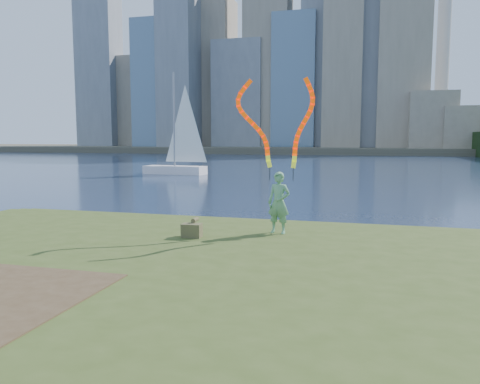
% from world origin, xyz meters
% --- Properties ---
extents(ground, '(320.00, 320.00, 0.00)m').
position_xyz_m(ground, '(0.00, 0.00, 0.00)').
color(ground, '#1A2842').
rests_on(ground, ground).
extents(grassy_knoll, '(20.00, 18.00, 0.80)m').
position_xyz_m(grassy_knoll, '(0.00, -2.30, 0.34)').
color(grassy_knoll, '#3C4D1B').
rests_on(grassy_knoll, ground).
extents(far_shore, '(320.00, 40.00, 1.20)m').
position_xyz_m(far_shore, '(0.00, 95.00, 0.60)').
color(far_shore, '#4E4839').
rests_on(far_shore, ground).
extents(woman_with_ribbons, '(1.94, 0.47, 3.83)m').
position_xyz_m(woman_with_ribbons, '(1.12, 2.26, 2.26)').
color(woman_with_ribbons, '#197D2F').
rests_on(woman_with_ribbons, grassy_knoll).
extents(canvas_bag, '(0.44, 0.50, 0.40)m').
position_xyz_m(canvas_bag, '(-0.66, 1.31, 0.97)').
color(canvas_bag, brown).
rests_on(canvas_bag, grassy_knoll).
extents(sailboat, '(5.57, 2.09, 8.38)m').
position_xyz_m(sailboat, '(-12.12, 27.84, 1.44)').
color(sailboat, white).
rests_on(sailboat, ground).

